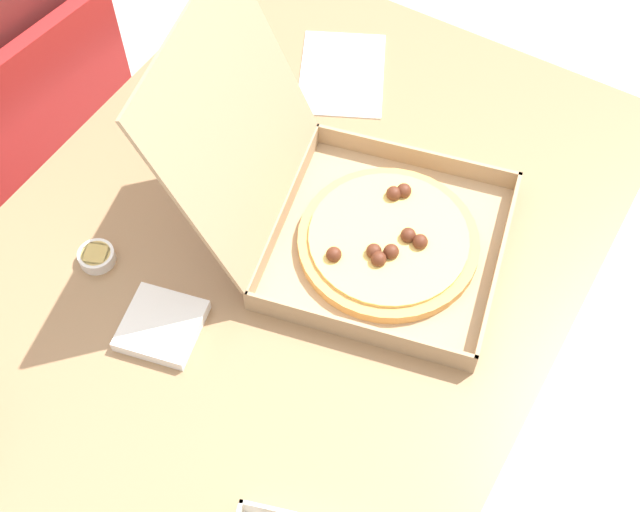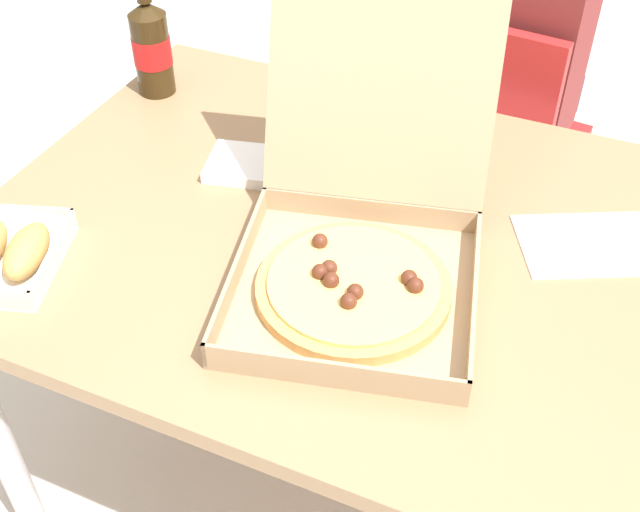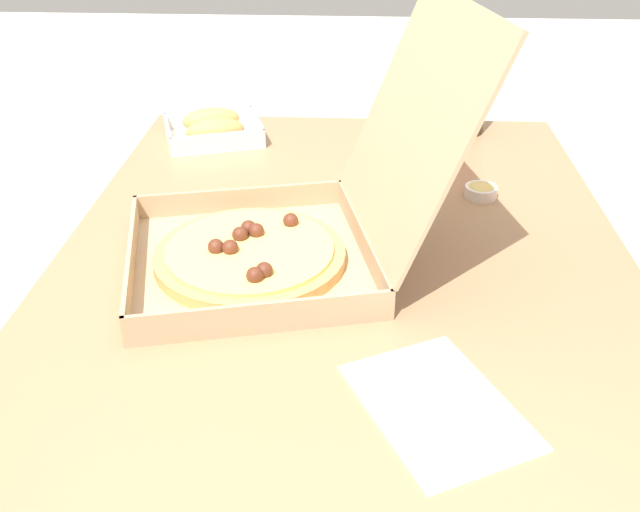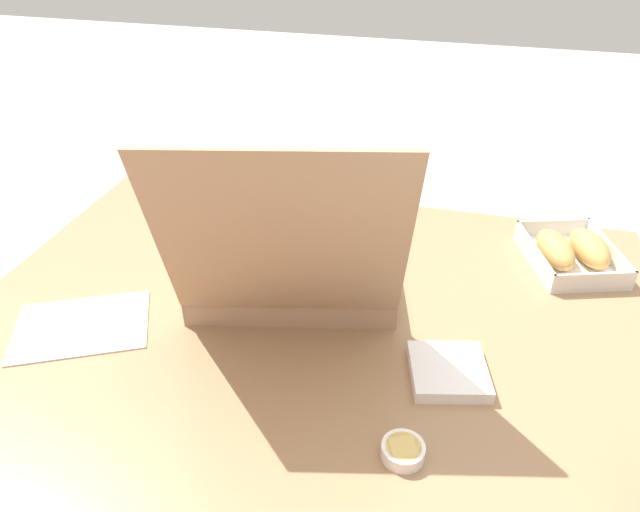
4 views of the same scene
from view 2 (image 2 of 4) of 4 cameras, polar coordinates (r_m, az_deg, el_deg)
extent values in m
plane|color=beige|center=(1.82, 1.37, -15.70)|extent=(10.00, 10.00, 0.00)
cube|color=#997551|center=(1.29, 1.86, 1.43)|extent=(1.16, 0.87, 0.03)
cylinder|color=#B7B7BC|center=(1.95, -8.15, 3.59)|extent=(0.05, 0.05, 0.68)
cube|color=red|center=(2.01, 11.72, 7.38)|extent=(0.44, 0.44, 0.04)
cube|color=red|center=(1.74, 10.48, 10.18)|extent=(0.36, 0.07, 0.38)
cylinder|color=#B2B2B7|center=(2.24, 16.57, 3.56)|extent=(0.03, 0.03, 0.43)
cylinder|color=#B2B2B7|center=(2.30, 8.56, 6.24)|extent=(0.03, 0.03, 0.43)
cylinder|color=#B2B2B7|center=(1.97, 13.70, -1.66)|extent=(0.03, 0.03, 0.43)
cylinder|color=#B2B2B7|center=(2.05, 4.82, 1.53)|extent=(0.03, 0.03, 0.43)
cylinder|color=#333847|center=(2.22, 14.53, 4.15)|extent=(0.09, 0.09, 0.45)
cylinder|color=#333847|center=(2.26, 10.24, 5.58)|extent=(0.09, 0.09, 0.45)
cube|color=#333847|center=(2.03, 15.38, 9.57)|extent=(0.14, 0.31, 0.10)
cube|color=#333847|center=(2.07, 10.63, 11.04)|extent=(0.14, 0.31, 0.10)
cube|color=maroon|center=(1.79, 12.49, 15.20)|extent=(0.38, 0.22, 0.42)
cube|color=tan|center=(1.16, 2.36, -2.73)|extent=(0.42, 0.42, 0.01)
cube|color=tan|center=(1.03, 0.94, -8.29)|extent=(0.34, 0.08, 0.04)
cube|color=tan|center=(1.17, -5.82, -0.86)|extent=(0.08, 0.34, 0.04)
cube|color=tan|center=(1.14, 10.83, -2.94)|extent=(0.08, 0.34, 0.04)
cube|color=tan|center=(1.27, 3.55, 3.26)|extent=(0.34, 0.08, 0.04)
cube|color=tan|center=(1.23, 4.33, 11.79)|extent=(0.37, 0.21, 0.32)
cylinder|color=tan|center=(1.15, 2.37, -2.30)|extent=(0.28, 0.28, 0.02)
cylinder|color=#EAC666|center=(1.15, 2.39, -1.87)|extent=(0.25, 0.25, 0.01)
sphere|color=#562819|center=(1.14, 0.79, -1.73)|extent=(0.02, 0.02, 0.02)
sphere|color=#562819|center=(1.12, 2.51, -2.55)|extent=(0.02, 0.02, 0.02)
sphere|color=#562819|center=(1.20, 0.00, 1.05)|extent=(0.02, 0.02, 0.02)
sphere|color=#562819|center=(1.15, 0.66, -0.85)|extent=(0.02, 0.02, 0.02)
sphere|color=#562819|center=(1.13, 6.78, -2.10)|extent=(0.02, 0.02, 0.02)
sphere|color=#562819|center=(1.11, 2.03, -3.23)|extent=(0.02, 0.02, 0.02)
sphere|color=#562819|center=(1.15, 0.00, -1.13)|extent=(0.02, 0.02, 0.02)
sphere|color=#562819|center=(1.15, 6.33, -1.56)|extent=(0.02, 0.02, 0.02)
cube|color=white|center=(1.30, -21.09, -0.52)|extent=(0.20, 0.23, 0.00)
cube|color=silver|center=(1.35, -19.89, 2.73)|extent=(0.14, 0.05, 0.03)
cube|color=silver|center=(1.26, -18.32, -0.06)|extent=(0.06, 0.18, 0.03)
ellipsoid|color=tan|center=(1.27, -20.05, 0.34)|extent=(0.09, 0.13, 0.05)
cylinder|color=#33230F|center=(1.63, -11.77, 13.83)|extent=(0.07, 0.07, 0.16)
cone|color=#33230F|center=(1.59, -12.24, 16.77)|extent=(0.07, 0.07, 0.02)
cylinder|color=red|center=(1.62, -11.81, 14.08)|extent=(0.07, 0.07, 0.06)
cube|color=white|center=(1.31, 18.42, 0.80)|extent=(0.25, 0.23, 0.00)
cube|color=white|center=(1.41, -5.65, 6.49)|extent=(0.13, 0.13, 0.02)
cylinder|color=white|center=(1.51, -1.26, 9.27)|extent=(0.06, 0.06, 0.02)
cylinder|color=#DBBC66|center=(1.50, -1.27, 9.46)|extent=(0.05, 0.05, 0.01)
camera|label=1|loc=(1.13, -56.84, 42.71)|focal=47.16mm
camera|label=3|loc=(1.14, 55.54, 10.48)|focal=39.90mm
camera|label=4|loc=(1.75, 5.93, 35.14)|focal=32.88mm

